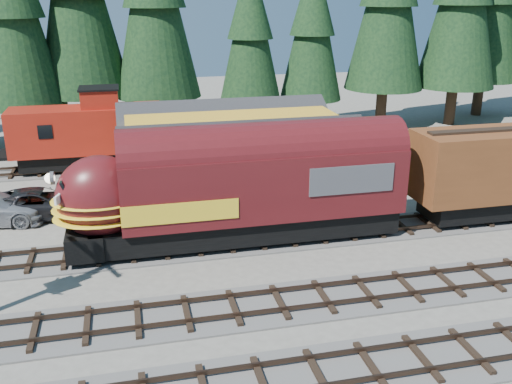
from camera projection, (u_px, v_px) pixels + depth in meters
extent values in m
plane|color=#6B665B|center=(281.00, 279.00, 24.04)|extent=(120.00, 120.00, 0.00)
cube|color=#4C4947|center=(444.00, 222.00, 29.84)|extent=(68.00, 3.20, 0.08)
cube|color=#38281E|center=(452.00, 224.00, 29.11)|extent=(68.00, 0.08, 0.16)
cube|color=#38281E|center=(438.00, 214.00, 30.43)|extent=(68.00, 0.08, 0.16)
cube|color=#38281E|center=(509.00, 263.00, 24.93)|extent=(68.00, 0.08, 0.16)
cube|color=#4C4947|center=(67.00, 171.00, 38.41)|extent=(32.00, 3.20, 0.08)
cube|color=#38281E|center=(66.00, 171.00, 37.68)|extent=(32.00, 0.08, 0.16)
cube|color=#38281E|center=(67.00, 165.00, 39.00)|extent=(32.00, 0.08, 0.16)
cube|color=orange|center=(233.00, 169.00, 33.11)|extent=(12.00, 6.00, 3.40)
cube|color=yellow|center=(232.00, 128.00, 32.30)|extent=(11.88, 3.30, 1.44)
cube|color=white|center=(127.00, 173.00, 30.74)|extent=(0.06, 2.40, 0.60)
cone|color=black|center=(11.00, 6.00, 41.22)|extent=(6.36, 6.36, 14.49)
cone|color=black|center=(250.00, 30.00, 45.91)|extent=(5.17, 5.17, 11.77)
cone|color=black|center=(312.00, 27.00, 47.36)|extent=(5.27, 5.27, 12.01)
cube|color=black|center=(247.00, 225.00, 27.29)|extent=(14.54, 2.60, 1.12)
cube|color=#501215|center=(264.00, 183.00, 26.77)|extent=(13.26, 3.06, 3.06)
ellipsoid|color=#501215|center=(101.00, 197.00, 25.21)|extent=(3.88, 3.00, 3.78)
cube|color=#38383A|center=(340.00, 170.00, 27.46)|extent=(4.08, 3.12, 1.33)
sphere|color=white|center=(50.00, 178.00, 24.43)|extent=(0.45, 0.45, 0.45)
cube|color=black|center=(90.00, 158.00, 38.49)|extent=(8.85, 2.28, 0.98)
cube|color=#9C1C10|center=(87.00, 129.00, 37.83)|extent=(9.84, 2.85, 2.95)
cube|color=#9C1C10|center=(100.00, 98.00, 37.35)|extent=(2.36, 2.16, 1.18)
imported|color=black|center=(40.00, 203.00, 30.38)|extent=(5.79, 2.92, 1.57)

